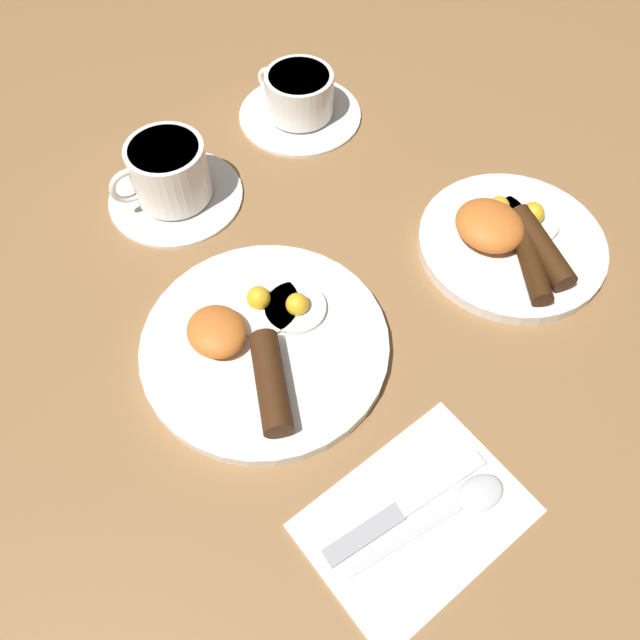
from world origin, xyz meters
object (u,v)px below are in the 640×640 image
at_px(breakfast_plate_near, 262,343).
at_px(teacup_near, 170,178).
at_px(knife, 398,512).
at_px(teacup_far, 299,100).
at_px(breakfast_plate_far, 511,239).
at_px(spoon, 464,503).

height_order(breakfast_plate_near, teacup_near, teacup_near).
distance_m(teacup_near, knife, 0.47).
bearing_deg(teacup_far, breakfast_plate_far, 5.88).
height_order(teacup_near, knife, teacup_near).
xyz_separation_m(teacup_far, spoon, (0.51, -0.23, -0.02)).
xyz_separation_m(breakfast_plate_near, breakfast_plate_far, (0.08, 0.30, 0.00)).
bearing_deg(spoon, breakfast_plate_far, 43.63).
bearing_deg(breakfast_plate_far, spoon, -57.29).
bearing_deg(breakfast_plate_near, teacup_near, 168.11).
distance_m(knife, spoon, 0.06).
relative_size(teacup_far, spoon, 1.02).
xyz_separation_m(breakfast_plate_near, spoon, (0.25, 0.04, -0.00)).
relative_size(breakfast_plate_far, spoon, 1.32).
distance_m(teacup_far, knife, 0.56).
relative_size(teacup_far, knife, 0.97).
bearing_deg(knife, spoon, -24.88).
height_order(breakfast_plate_near, breakfast_plate_far, breakfast_plate_far).
xyz_separation_m(breakfast_plate_near, teacup_near, (-0.24, 0.05, 0.02)).
distance_m(teacup_near, spoon, 0.50).
bearing_deg(knife, breakfast_plate_near, 94.71).
distance_m(breakfast_plate_far, knife, 0.35).
xyz_separation_m(breakfast_plate_far, teacup_far, (-0.34, -0.04, 0.01)).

